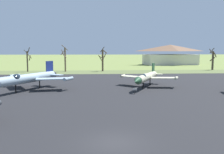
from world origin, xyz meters
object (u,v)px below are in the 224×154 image
at_px(jet_fighter_front_left, 27,78).
at_px(info_placard_front_right, 135,90).
at_px(visitor_building, 170,55).
at_px(jet_fighter_front_right, 146,77).

bearing_deg(jet_fighter_front_left, info_placard_front_right, -13.44).
bearing_deg(visitor_building, jet_fighter_front_right, -109.90).
bearing_deg(jet_fighter_front_left, visitor_building, 57.40).
bearing_deg(jet_fighter_front_left, jet_fighter_front_right, 7.19).
bearing_deg(info_placard_front_right, visitor_building, 69.64).
distance_m(jet_fighter_front_right, visitor_building, 68.13).
distance_m(jet_fighter_front_left, info_placard_front_right, 16.91).
distance_m(info_placard_front_right, visitor_building, 75.16).
xyz_separation_m(jet_fighter_front_left, visitor_building, (42.50, 66.46, 2.16)).
xyz_separation_m(jet_fighter_front_left, jet_fighter_front_right, (19.33, 2.44, -0.24)).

